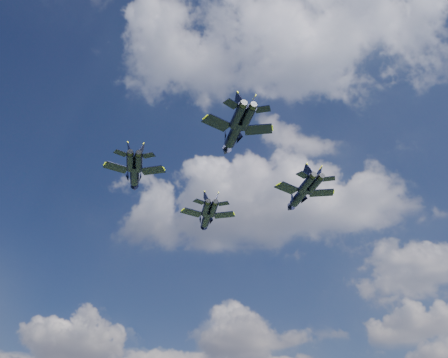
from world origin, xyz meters
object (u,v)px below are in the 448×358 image
jet_left (135,175)px  jet_right (299,196)px  jet_lead (206,218)px  jet_slot (234,134)px

jet_left → jet_right: size_ratio=0.97×
jet_left → jet_right: (34.11, 14.46, -2.09)m
jet_lead → jet_right: (23.93, -7.39, -0.87)m
jet_slot → jet_lead: bearing=85.5°
jet_right → jet_slot: jet_slot is taller
jet_left → jet_right: 37.10m
jet_left → jet_slot: bearing=-44.6°
jet_lead → jet_slot: jet_slot is taller
jet_slot → jet_right: bearing=39.5°
jet_lead → jet_slot: bearing=-89.2°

